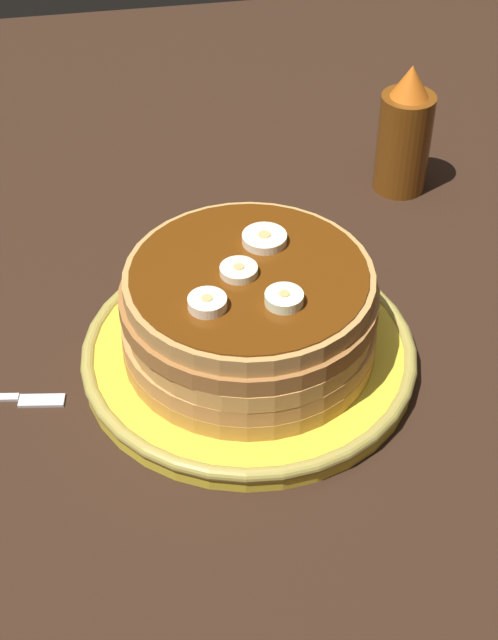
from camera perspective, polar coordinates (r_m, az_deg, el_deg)
The scene contains 8 objects.
ground_plane at distance 77.30cm, azimuth -0.00°, elevation -3.35°, with size 140.00×140.00×3.00cm, color black.
plate at distance 75.53cm, azimuth -0.00°, elevation -1.99°, with size 26.62×26.62×1.93cm.
pancake_stack at distance 72.69cm, azimuth -0.06°, elevation 0.51°, with size 20.27×20.56×7.62cm.
banana_slice_0 at distance 70.18cm, azimuth -0.67°, elevation 3.13°, with size 2.83×2.83×0.86cm.
banana_slice_1 at distance 67.32cm, azimuth 2.12°, elevation 1.26°, with size 2.79×2.79×1.06cm.
banana_slice_2 at distance 66.98cm, azimuth -2.52°, elevation 0.99°, with size 2.81×2.81×1.06cm.
banana_slice_3 at distance 72.96cm, azimuth 0.93°, elevation 4.87°, with size 3.46×3.46×0.94cm.
syrup_bottle at distance 94.27cm, azimuth 9.32°, elevation 10.91°, with size 5.22×5.22×13.13cm.
Camera 1 is at (-53.93, 9.86, 53.00)cm, focal length 53.27 mm.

